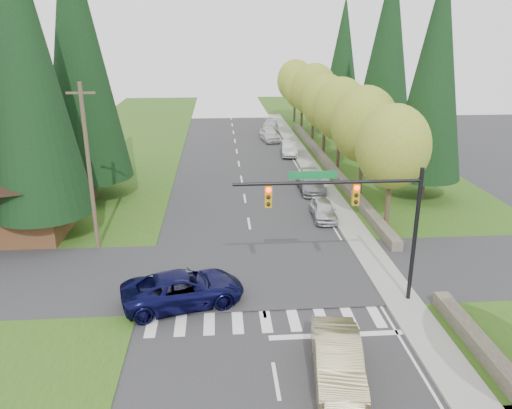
{
  "coord_description": "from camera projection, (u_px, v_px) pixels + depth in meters",
  "views": [
    {
      "loc": [
        -1.96,
        -16.65,
        12.64
      ],
      "look_at": [
        0.18,
        11.46,
        2.8
      ],
      "focal_mm": 35.0,
      "sensor_mm": 36.0,
      "label": 1
    }
  ],
  "objects": [
    {
      "name": "grass_west",
      "position": [
        75.0,
        206.0,
        37.87
      ],
      "size": [
        14.0,
        110.0,
        0.06
      ],
      "primitive_type": "cube",
      "color": "#285015",
      "rests_on": "ground"
    },
    {
      "name": "decid_tree_5",
      "position": [
        302.0,
        88.0,
        64.94
      ],
      "size": [
        4.8,
        4.8,
        8.3
      ],
      "color": "#38281C",
      "rests_on": "ground"
    },
    {
      "name": "conifer_w_b",
      "position": [
        2.0,
        77.0,
        32.56
      ],
      "size": [
        5.44,
        5.44,
        17.8
      ],
      "color": "#38281C",
      "rests_on": "ground"
    },
    {
      "name": "cross_street",
      "position": [
        258.0,
        273.0,
        27.51
      ],
      "size": [
        120.0,
        8.0,
        0.1
      ],
      "primitive_type": "cube",
      "color": "#28282B",
      "rests_on": "ground"
    },
    {
      "name": "parked_car_a",
      "position": [
        324.0,
        210.0,
        35.23
      ],
      "size": [
        1.72,
        3.98,
        1.34
      ],
      "primitive_type": "imported",
      "rotation": [
        0.0,
        0.0,
        -0.04
      ],
      "color": "silver",
      "rests_on": "ground"
    },
    {
      "name": "conifer_w_a",
      "position": [
        25.0,
        65.0,
        28.68
      ],
      "size": [
        6.12,
        6.12,
        19.8
      ],
      "color": "#38281C",
      "rests_on": "ground"
    },
    {
      "name": "sedan_champagne",
      "position": [
        338.0,
        359.0,
        18.96
      ],
      "size": [
        2.36,
        5.2,
        1.66
      ],
      "primitive_type": "imported",
      "rotation": [
        0.0,
        0.0,
        -0.12
      ],
      "color": "tan",
      "rests_on": "ground"
    },
    {
      "name": "conifer_e_c",
      "position": [
        343.0,
        59.0,
        63.11
      ],
      "size": [
        5.1,
        5.1,
        16.8
      ],
      "color": "#38281C",
      "rests_on": "ground"
    },
    {
      "name": "parked_car_e",
      "position": [
        271.0,
        126.0,
        65.87
      ],
      "size": [
        2.63,
        5.25,
        1.46
      ],
      "primitive_type": "imported",
      "rotation": [
        0.0,
        0.0,
        -0.12
      ],
      "color": "#B9BABF",
      "rests_on": "ground"
    },
    {
      "name": "decid_tree_0",
      "position": [
        393.0,
        147.0,
        31.97
      ],
      "size": [
        4.8,
        4.8,
        8.37
      ],
      "color": "#38281C",
      "rests_on": "ground"
    },
    {
      "name": "parked_car_d",
      "position": [
        270.0,
        135.0,
        60.2
      ],
      "size": [
        2.45,
        4.83,
        1.58
      ],
      "primitive_type": "imported",
      "rotation": [
        0.0,
        0.0,
        0.13
      ],
      "color": "silver",
      "rests_on": "ground"
    },
    {
      "name": "utility_pole",
      "position": [
        89.0,
        168.0,
        28.91
      ],
      "size": [
        1.6,
        0.24,
        10.0
      ],
      "color": "#473828",
      "rests_on": "ground"
    },
    {
      "name": "decid_tree_3",
      "position": [
        325.0,
        102.0,
        51.72
      ],
      "size": [
        5.0,
        5.0,
        8.55
      ],
      "color": "#38281C",
      "rests_on": "ground"
    },
    {
      "name": "conifer_e_a",
      "position": [
        435.0,
        72.0,
        36.58
      ],
      "size": [
        5.44,
        5.44,
        17.8
      ],
      "color": "#38281C",
      "rests_on": "ground"
    },
    {
      "name": "suv_navy",
      "position": [
        183.0,
        289.0,
        24.15
      ],
      "size": [
        6.38,
        4.1,
        1.64
      ],
      "primitive_type": "imported",
      "rotation": [
        0.0,
        0.0,
        1.82
      ],
      "color": "#0A0B36",
      "rests_on": "ground"
    },
    {
      "name": "sidewalk_east",
      "position": [
        327.0,
        192.0,
        41.17
      ],
      "size": [
        1.8,
        80.0,
        0.13
      ],
      "primitive_type": "cube",
      "color": "gray",
      "rests_on": "ground"
    },
    {
      "name": "traffic_signal",
      "position": [
        358.0,
        207.0,
        22.89
      ],
      "size": [
        8.7,
        0.37,
        6.8
      ],
      "color": "black",
      "rests_on": "ground"
    },
    {
      "name": "decid_tree_4",
      "position": [
        314.0,
        90.0,
        58.19
      ],
      "size": [
        5.4,
        5.4,
        9.18
      ],
      "color": "#38281C",
      "rests_on": "ground"
    },
    {
      "name": "parked_car_b",
      "position": [
        311.0,
        183.0,
        41.36
      ],
      "size": [
        2.05,
        4.94,
        1.43
      ],
      "primitive_type": "imported",
      "rotation": [
        0.0,
        0.0,
        -0.01
      ],
      "color": "gray",
      "rests_on": "ground"
    },
    {
      "name": "decid_tree_2",
      "position": [
        341.0,
        109.0,
        45.04
      ],
      "size": [
        5.0,
        5.0,
        8.82
      ],
      "color": "#38281C",
      "rests_on": "ground"
    },
    {
      "name": "parked_car_c",
      "position": [
        290.0,
        148.0,
        53.26
      ],
      "size": [
        2.17,
        4.74,
        1.51
      ],
      "primitive_type": "imported",
      "rotation": [
        0.0,
        0.0,
        -0.13
      ],
      "color": "#BBBCC0",
      "rests_on": "ground"
    },
    {
      "name": "curb_east",
      "position": [
        317.0,
        192.0,
        41.1
      ],
      "size": [
        0.2,
        80.0,
        0.13
      ],
      "primitive_type": "cube",
      "color": "gray",
      "rests_on": "ground"
    },
    {
      "name": "decid_tree_6",
      "position": [
        295.0,
        81.0,
        71.43
      ],
      "size": [
        5.2,
        5.2,
        8.86
      ],
      "color": "#38281C",
      "rests_on": "ground"
    },
    {
      "name": "brown_building",
      "position": [
        16.0,
        187.0,
        32.0
      ],
      "size": [
        8.4,
        8.4,
        5.4
      ],
      "color": "#4C2D19",
      "rests_on": "ground"
    },
    {
      "name": "decid_tree_1",
      "position": [
        364.0,
        124.0,
        38.51
      ],
      "size": [
        5.2,
        5.2,
        8.8
      ],
      "color": "#38281C",
      "rests_on": "ground"
    },
    {
      "name": "conifer_w_e",
      "position": [
        73.0,
        60.0,
        41.95
      ],
      "size": [
        5.78,
        5.78,
        18.8
      ],
      "color": "#38281C",
      "rests_on": "ground"
    },
    {
      "name": "conifer_e_b",
      "position": [
        387.0,
        50.0,
        49.5
      ],
      "size": [
        6.12,
        6.12,
        19.8
      ],
      "color": "#38281C",
      "rests_on": "ground"
    },
    {
      "name": "stone_wall_north",
      "position": [
        327.0,
        164.0,
        48.72
      ],
      "size": [
        0.7,
        40.0,
        0.7
      ],
      "primitive_type": "cube",
      "color": "#4C4438",
      "rests_on": "ground"
    },
    {
      "name": "conifer_w_c",
      "position": [
        78.0,
        50.0,
        36.11
      ],
      "size": [
        6.46,
        6.46,
        20.8
      ],
      "color": "#38281C",
      "rests_on": "ground"
    },
    {
      "name": "ground",
      "position": [
        273.0,
        364.0,
        19.98
      ],
      "size": [
        120.0,
        120.0,
        0.0
      ],
      "primitive_type": "plane",
      "color": "#28282B",
      "rests_on": "ground"
    },
    {
      "name": "grass_east",
      "position": [
        408.0,
        198.0,
        39.73
      ],
      "size": [
        14.0,
        110.0,
        0.06
      ],
      "primitive_type": "cube",
      "color": "#285015",
      "rests_on": "ground"
    }
  ]
}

